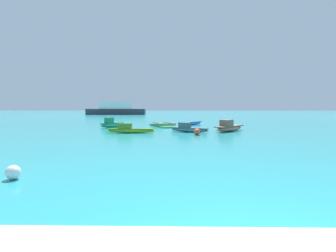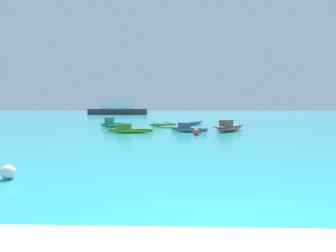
% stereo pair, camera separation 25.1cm
% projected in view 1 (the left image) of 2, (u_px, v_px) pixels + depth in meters
% --- Properties ---
extents(moored_boat_0, '(3.07, 3.33, 0.95)m').
position_uv_depth(moored_boat_0, '(229.00, 127.00, 21.10)').
color(moored_boat_0, tan).
rests_on(moored_boat_0, ground_plane).
extents(moored_boat_1, '(3.75, 0.73, 0.74)m').
position_uv_depth(moored_boat_1, '(130.00, 130.00, 19.73)').
color(moored_boat_1, '#74CF2B').
rests_on(moored_boat_1, ground_plane).
extents(moored_boat_2, '(2.16, 2.30, 0.97)m').
position_uv_depth(moored_boat_2, '(111.00, 124.00, 24.91)').
color(moored_boat_2, '#24C782').
rests_on(moored_boat_2, ground_plane).
extents(moored_boat_3, '(3.17, 4.59, 0.38)m').
position_uv_depth(moored_boat_3, '(163.00, 125.00, 26.06)').
color(moored_boat_3, '#6DDA83').
rests_on(moored_boat_3, ground_plane).
extents(moored_boat_4, '(2.37, 2.94, 0.36)m').
position_uv_depth(moored_boat_4, '(193.00, 123.00, 28.36)').
color(moored_boat_4, '#3F7BE6').
rests_on(moored_boat_4, ground_plane).
extents(moored_boat_5, '(3.16, 1.92, 0.75)m').
position_uv_depth(moored_boat_5, '(189.00, 129.00, 20.51)').
color(moored_boat_5, teal).
rests_on(moored_boat_5, ground_plane).
extents(mooring_buoy_0, '(0.47, 0.47, 0.47)m').
position_uv_depth(mooring_buoy_0, '(197.00, 132.00, 18.32)').
color(mooring_buoy_0, '#E54C2D').
rests_on(mooring_buoy_0, ground_plane).
extents(mooring_buoy_1, '(0.40, 0.40, 0.40)m').
position_uv_depth(mooring_buoy_1, '(13.00, 172.00, 7.23)').
color(mooring_buoy_1, white).
rests_on(mooring_buoy_1, ground_plane).
extents(distant_ferry, '(13.95, 3.07, 3.07)m').
position_uv_depth(distant_ferry, '(116.00, 109.00, 63.12)').
color(distant_ferry, '#2D333D').
rests_on(distant_ferry, ground_plane).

